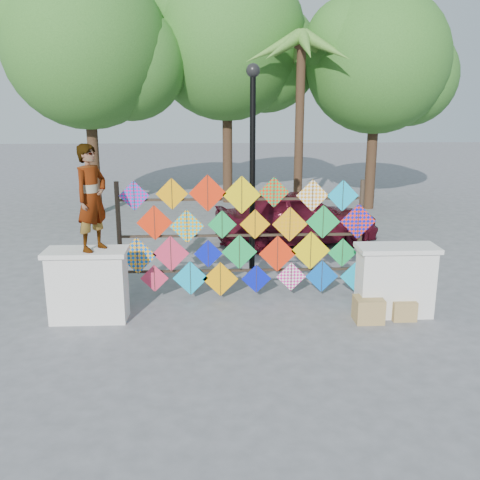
{
  "coord_description": "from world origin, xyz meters",
  "views": [
    {
      "loc": [
        -0.48,
        -9.07,
        3.74
      ],
      "look_at": [
        -0.03,
        0.6,
        1.21
      ],
      "focal_mm": 40.0,
      "sensor_mm": 36.0,
      "label": 1
    }
  ],
  "objects_px": {
    "vendor_woman": "(91,198)",
    "lamppost": "(253,153)",
    "sedan": "(296,217)",
    "kite_rack": "(245,238)"
  },
  "relations": [
    {
      "from": "vendor_woman",
      "to": "lamppost",
      "type": "distance_m",
      "value": 3.63
    },
    {
      "from": "sedan",
      "to": "kite_rack",
      "type": "bearing_deg",
      "value": 147.45
    },
    {
      "from": "sedan",
      "to": "lamppost",
      "type": "bearing_deg",
      "value": 142.71
    },
    {
      "from": "vendor_woman",
      "to": "sedan",
      "type": "relative_size",
      "value": 0.41
    },
    {
      "from": "kite_rack",
      "to": "lamppost",
      "type": "xyz_separation_m",
      "value": [
        0.22,
        1.27,
        1.47
      ]
    },
    {
      "from": "kite_rack",
      "to": "sedan",
      "type": "xyz_separation_m",
      "value": [
        1.6,
        4.06,
        -0.48
      ]
    },
    {
      "from": "vendor_woman",
      "to": "lamppost",
      "type": "relative_size",
      "value": 0.4
    },
    {
      "from": "lamppost",
      "to": "kite_rack",
      "type": "bearing_deg",
      "value": -99.94
    },
    {
      "from": "kite_rack",
      "to": "vendor_woman",
      "type": "height_order",
      "value": "vendor_woman"
    },
    {
      "from": "kite_rack",
      "to": "lamppost",
      "type": "distance_m",
      "value": 1.96
    }
  ]
}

